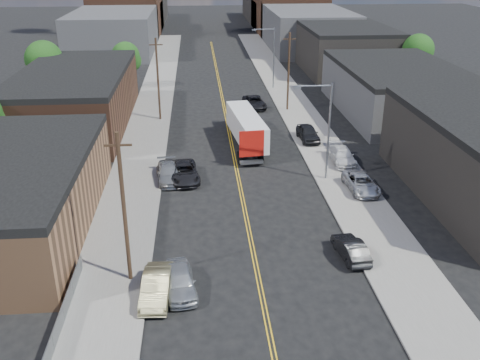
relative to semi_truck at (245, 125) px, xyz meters
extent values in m
plane|color=black|center=(-1.50, 24.40, -2.10)|extent=(260.00, 260.00, 0.00)
cube|color=gold|center=(-1.50, 9.40, -2.10)|extent=(0.32, 120.00, 0.01)
cube|color=slate|center=(-11.00, 9.40, -2.03)|extent=(5.00, 140.00, 0.15)
cube|color=slate|center=(8.00, 9.40, -2.03)|extent=(5.00, 140.00, 0.15)
cube|color=brown|center=(-19.50, -17.60, 0.40)|extent=(12.00, 22.00, 5.00)
cube|color=black|center=(-19.50, -17.60, 3.20)|extent=(12.00, 22.00, 0.60)
cube|color=#45281B|center=(-19.50, 8.40, 0.90)|extent=(12.00, 26.00, 6.00)
cube|color=black|center=(-19.50, 8.40, 4.20)|extent=(12.00, 26.00, 0.60)
cube|color=navy|center=(13.70, -15.60, 1.50)|extent=(0.30, 20.00, 0.80)
cube|color=#363639|center=(20.50, 10.40, 0.65)|extent=(14.00, 24.00, 5.50)
cube|color=black|center=(20.50, 10.40, 3.70)|extent=(14.00, 24.00, 0.60)
cube|color=black|center=(20.50, 36.40, 1.40)|extent=(14.00, 22.00, 7.00)
cube|color=black|center=(20.50, 36.40, 5.20)|extent=(14.00, 22.00, 0.60)
cube|color=#363639|center=(-21.50, 59.40, 1.90)|extent=(16.00, 30.00, 8.00)
cube|color=#363639|center=(18.50, 59.40, 1.90)|extent=(16.00, 30.00, 8.00)
cube|color=#45281B|center=(-21.50, 84.40, 2.90)|extent=(16.00, 26.00, 10.00)
cube|color=#45281B|center=(18.50, 84.40, 2.90)|extent=(16.00, 26.00, 10.00)
cube|color=black|center=(-21.50, 104.40, 1.40)|extent=(16.00, 40.00, 7.00)
cube|color=black|center=(18.50, 104.40, 1.40)|extent=(16.00, 40.00, 7.00)
cylinder|color=gray|center=(6.50, -10.60, 2.40)|extent=(0.18, 0.18, 9.00)
cylinder|color=gray|center=(5.00, -10.60, 6.70)|extent=(3.00, 0.12, 0.12)
cube|color=gray|center=(3.50, -10.60, 6.60)|extent=(0.60, 0.25, 0.18)
cylinder|color=gray|center=(6.50, 24.40, 2.40)|extent=(0.18, 0.18, 9.00)
cylinder|color=gray|center=(5.00, 24.40, 6.70)|extent=(3.00, 0.12, 0.12)
cube|color=gray|center=(3.50, 24.40, 6.60)|extent=(0.60, 0.25, 0.18)
cylinder|color=black|center=(-9.70, -25.60, 2.90)|extent=(0.26, 0.26, 10.00)
cube|color=black|center=(-9.70, -25.60, 7.10)|extent=(1.60, 0.12, 0.12)
cylinder|color=black|center=(-9.70, 9.40, 2.90)|extent=(0.26, 0.26, 10.00)
cube|color=black|center=(-9.70, 9.40, 7.10)|extent=(1.60, 0.12, 0.12)
cylinder|color=black|center=(6.70, 12.40, 2.90)|extent=(0.26, 0.26, 10.00)
cube|color=black|center=(6.70, 12.40, 7.10)|extent=(1.60, 0.12, 0.12)
cube|color=slate|center=(-13.00, -32.10, -1.50)|extent=(0.02, 16.00, 1.20)
cube|color=slate|center=(-13.00, -32.10, -0.90)|extent=(0.05, 16.00, 0.05)
cylinder|color=black|center=(-25.50, 19.40, 0.15)|extent=(0.36, 0.36, 4.50)
sphere|color=#12340E|center=(-25.50, 19.40, 3.75)|extent=(5.04, 5.04, 5.04)
sphere|color=#12340E|center=(-24.90, 19.70, 2.85)|extent=(3.96, 3.96, 3.96)
sphere|color=#12340E|center=(-26.00, 19.00, 3.12)|extent=(3.60, 3.60, 3.60)
cylinder|color=black|center=(-15.50, 26.40, -0.23)|extent=(0.36, 0.36, 3.75)
sphere|color=#12340E|center=(-15.50, 26.40, 2.77)|extent=(4.20, 4.20, 4.20)
sphere|color=#12340E|center=(-14.90, 26.70, 2.02)|extent=(3.30, 3.30, 3.30)
sphere|color=#12340E|center=(-16.00, 26.00, 2.25)|extent=(3.00, 3.00, 3.00)
cylinder|color=black|center=(28.50, 24.40, 0.02)|extent=(0.36, 0.36, 4.25)
sphere|color=#12340E|center=(28.50, 24.40, 3.42)|extent=(4.76, 4.76, 4.76)
sphere|color=#12340E|center=(29.10, 24.70, 2.57)|extent=(3.74, 3.74, 3.74)
sphere|color=#12340E|center=(28.00, 24.00, 2.83)|extent=(3.40, 3.40, 3.40)
cube|color=silver|center=(0.00, -1.41, 0.29)|extent=(3.58, 11.24, 2.58)
cube|color=#A3120C|center=(0.00, -6.94, 0.29)|extent=(2.41, 0.38, 2.60)
cube|color=gray|center=(0.00, -6.94, -1.60)|extent=(2.33, 0.84, 0.25)
cube|color=black|center=(0.00, 5.40, -0.67)|extent=(2.61, 3.18, 2.85)
cylinder|color=black|center=(0.00, -5.54, -1.64)|extent=(2.48, 1.18, 0.92)
cylinder|color=black|center=(0.00, 5.40, -1.64)|extent=(2.39, 1.17, 0.92)
imported|color=#AFB2B4|center=(-6.50, -27.09, -1.32)|extent=(2.42, 4.77, 1.56)
imported|color=#857E57|center=(-7.90, -27.60, -1.33)|extent=(1.90, 4.79, 1.55)
imported|color=black|center=(-6.50, -9.60, -1.33)|extent=(3.17, 5.79, 1.54)
imported|color=#949798|center=(-7.90, -9.60, -1.36)|extent=(2.67, 5.31, 1.48)
imported|color=black|center=(5.10, -24.04, -1.41)|extent=(1.91, 4.34, 1.39)
imported|color=#B9BBBE|center=(8.93, -13.53, -1.26)|extent=(2.53, 5.10, 1.39)
imported|color=silver|center=(8.96, -6.89, -1.22)|extent=(2.13, 5.09, 1.47)
imported|color=black|center=(6.95, 0.01, -1.13)|extent=(2.18, 4.89, 1.63)
imported|color=black|center=(2.52, 14.00, -1.34)|extent=(3.01, 5.67, 1.52)
camera|label=1|loc=(-5.07, -55.01, 17.48)|focal=40.00mm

